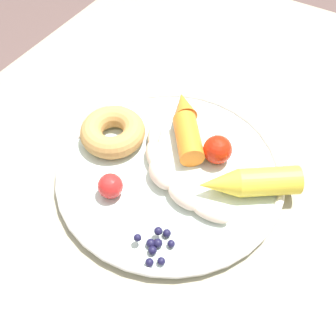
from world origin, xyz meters
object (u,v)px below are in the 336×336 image
(plate, at_px, (168,169))
(tomato_near, at_px, (217,151))
(carrot_yellow, at_px, (249,182))
(carrot_orange, at_px, (187,123))
(banana, at_px, (170,174))
(donut, at_px, (113,132))
(blueberry_pile, at_px, (156,245))
(tomato_mid, at_px, (110,186))
(dining_table, at_px, (185,189))

(plate, distance_m, tomato_near, 0.08)
(carrot_yellow, bearing_deg, carrot_orange, -113.43)
(banana, bearing_deg, carrot_yellow, 110.95)
(carrot_orange, bearing_deg, donut, -50.62)
(carrot_orange, bearing_deg, carrot_yellow, 66.57)
(blueberry_pile, bearing_deg, carrot_orange, -161.56)
(tomato_mid, bearing_deg, dining_table, 159.63)
(blueberry_pile, height_order, tomato_near, tomato_near)
(carrot_orange, xyz_separation_m, tomato_near, (0.03, 0.06, 0.00))
(plate, height_order, donut, donut)
(blueberry_pile, bearing_deg, plate, -155.65)
(plate, bearing_deg, banana, 39.94)
(carrot_orange, height_order, tomato_mid, carrot_orange)
(banana, distance_m, carrot_orange, 0.10)
(carrot_yellow, distance_m, blueberry_pile, 0.15)
(dining_table, relative_size, banana, 5.45)
(donut, height_order, blueberry_pile, donut)
(carrot_orange, height_order, donut, carrot_orange)
(blueberry_pile, distance_m, tomato_near, 0.17)
(dining_table, relative_size, carrot_orange, 7.80)
(dining_table, height_order, tomato_mid, tomato_mid)
(banana, xyz_separation_m, donut, (-0.02, -0.11, 0.00))
(plate, xyz_separation_m, tomato_near, (-0.05, 0.05, 0.02))
(dining_table, relative_size, carrot_yellow, 7.39)
(carrot_yellow, distance_m, tomato_mid, 0.19)
(dining_table, relative_size, tomato_near, 23.56)
(plate, relative_size, tomato_near, 7.79)
(plate, xyz_separation_m, banana, (0.02, 0.01, 0.02))
(dining_table, distance_m, blueberry_pile, 0.21)
(blueberry_pile, height_order, tomato_mid, tomato_mid)
(plate, bearing_deg, tomato_near, 133.12)
(banana, relative_size, blueberry_pile, 3.30)
(donut, bearing_deg, carrot_yellow, 94.70)
(carrot_orange, distance_m, tomato_near, 0.07)
(banana, height_order, carrot_yellow, carrot_yellow)
(carrot_yellow, relative_size, donut, 1.37)
(plate, xyz_separation_m, tomato_mid, (0.08, -0.04, 0.02))
(carrot_orange, xyz_separation_m, tomato_mid, (0.16, -0.03, -0.00))
(plate, relative_size, carrot_yellow, 2.44)
(donut, relative_size, tomato_near, 2.32)
(dining_table, xyz_separation_m, carrot_orange, (-0.03, -0.02, 0.14))
(carrot_orange, relative_size, carrot_yellow, 0.95)
(blueberry_pile, relative_size, tomato_near, 1.31)
(dining_table, distance_m, carrot_yellow, 0.18)
(dining_table, distance_m, plate, 0.13)
(carrot_yellow, bearing_deg, dining_table, -104.67)
(banana, relative_size, tomato_mid, 5.27)
(banana, relative_size, carrot_yellow, 1.36)
(carrot_orange, bearing_deg, dining_table, 31.62)
(blueberry_pile, bearing_deg, carrot_yellow, 155.80)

